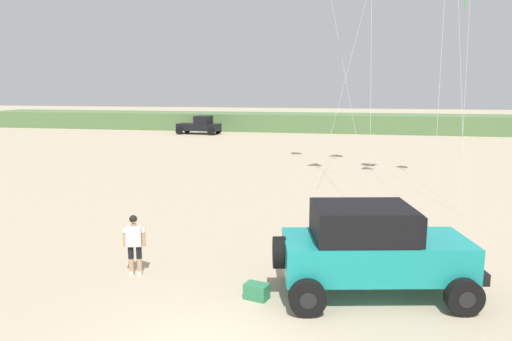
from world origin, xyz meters
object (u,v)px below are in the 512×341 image
person_watching (134,241)px  distant_pickup (200,125)px  cooler_box (257,291)px  jeep (373,248)px

person_watching → distant_pickup: 39.68m
cooler_box → distant_pickup: size_ratio=0.12×
jeep → distant_pickup: jeep is taller
person_watching → distant_pickup: size_ratio=0.35×
cooler_box → distant_pickup: bearing=125.6°
person_watching → cooler_box: bearing=-13.3°
jeep → distant_pickup: size_ratio=1.06×
cooler_box → distant_pickup: distant_pickup is taller
person_watching → jeep: bearing=-0.8°
person_watching → distant_pickup: bearing=105.7°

